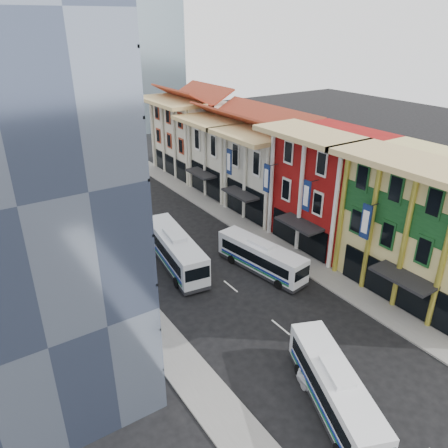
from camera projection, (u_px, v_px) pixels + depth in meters
ground at (360, 393)px, 28.41m from camera, size 200.00×200.00×0.00m
sidewalk_right at (258, 234)px, 49.23m from camera, size 3.00×90.00×0.15m
sidewalk_left at (113, 279)px, 40.73m from camera, size 3.00×90.00×0.15m
shophouse_tan at (436, 230)px, 36.64m from camera, size 8.00×14.00×12.00m
shophouse_red at (331, 188)px, 45.69m from camera, size 8.00×10.00×12.00m
shophouse_cream_near at (273, 173)px, 53.29m from camera, size 8.00×9.00×10.00m
shophouse_cream_mid at (231, 156)px, 60.08m from camera, size 8.00×9.00×10.00m
shophouse_cream_far at (193, 137)px, 67.79m from camera, size 8.00×12.00×11.00m
bus_left_near at (334, 389)px, 26.62m from camera, size 5.89×10.10×3.19m
bus_left_far at (175, 249)px, 42.32m from camera, size 4.14×11.58×3.63m
bus_right at (261, 256)px, 41.56m from camera, size 3.81×10.05×3.15m
sedan_left at (324, 389)px, 27.74m from camera, size 2.11×4.29×1.41m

